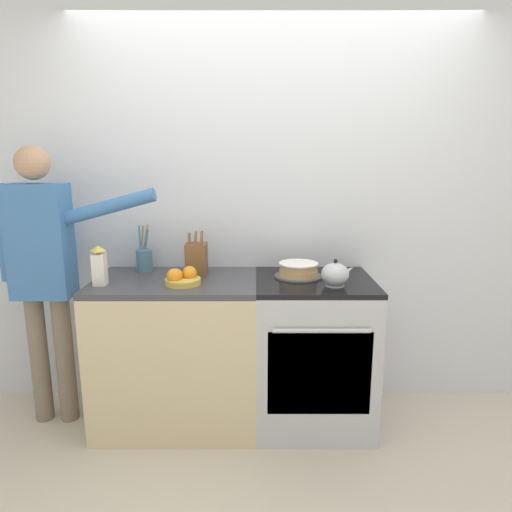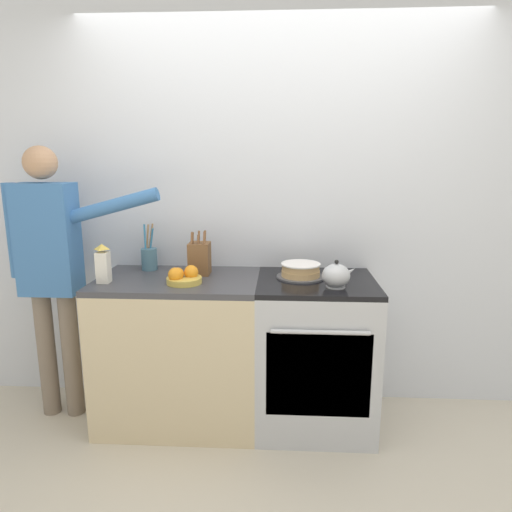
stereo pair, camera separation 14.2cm
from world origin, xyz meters
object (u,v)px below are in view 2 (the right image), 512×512
Objects in this scene: fruit_bowl at (183,277)px; tea_kettle at (336,276)px; utensil_crock at (149,258)px; knife_block at (200,258)px; layer_cake at (301,271)px; milk_carton at (103,264)px; stove_range at (315,353)px; person_baker at (51,260)px.

tea_kettle is at bearing -2.01° from fruit_bowl.
utensil_crock is at bearing 163.73° from tea_kettle.
tea_kettle is 0.86m from knife_block.
tea_kettle is 0.64× the size of utensil_crock.
layer_cake is 1.27× the size of milk_carton.
knife_block reaches higher than stove_range.
milk_carton is at bearing -118.68° from utensil_crock.
utensil_crock is 0.42m from fruit_bowl.
layer_cake is 0.98m from utensil_crock.
person_baker is (-1.72, 0.15, 0.03)m from tea_kettle.
utensil_crock is 0.59m from person_baker.
stove_range is 3.34× the size of knife_block.
milk_carton is (-0.52, -0.23, 0.01)m from knife_block.
tea_kettle is at bearing -16.71° from knife_block.
person_baker is at bearing 161.15° from milk_carton.
layer_cake is 1.43× the size of fruit_bowl.
milk_carton is (-1.34, 0.02, 0.04)m from tea_kettle.
knife_block is (-0.82, 0.25, 0.04)m from tea_kettle.
milk_carton is 0.40m from person_baker.
knife_block is 0.90m from person_baker.
person_baker is at bearing -160.55° from utensil_crock.
fruit_bowl is 0.47m from milk_carton.
person_baker reaches higher than layer_cake.
tea_kettle is 0.69× the size of knife_block.
utensil_crock is 1.47× the size of fruit_bowl.
layer_cake reaches higher than stove_range.
utensil_crock is at bearing 32.91° from person_baker.
knife_block is at bearing -15.21° from utensil_crock.
fruit_bowl is at bearing -47.16° from utensil_crock.
knife_block is at bearing 74.43° from fruit_bowl.
milk_carton reaches higher than tea_kettle.
person_baker is at bearing 175.16° from tea_kettle.
knife_block is at bearing 23.59° from milk_carton.
milk_carton is at bearing 179.25° from tea_kettle.
utensil_crock is (-1.07, 0.20, 0.54)m from stove_range.
knife_block is at bearing 175.34° from layer_cake.
knife_block reaches higher than milk_carton.
knife_block is 0.57m from milk_carton.
milk_carton is 0.13× the size of person_baker.
stove_range is 0.52m from layer_cake.
layer_cake is at bearing 8.76° from milk_carton.
stove_range is 4.53× the size of fruit_bowl.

